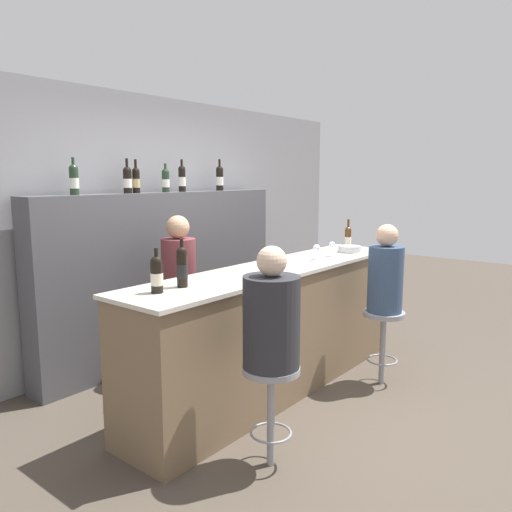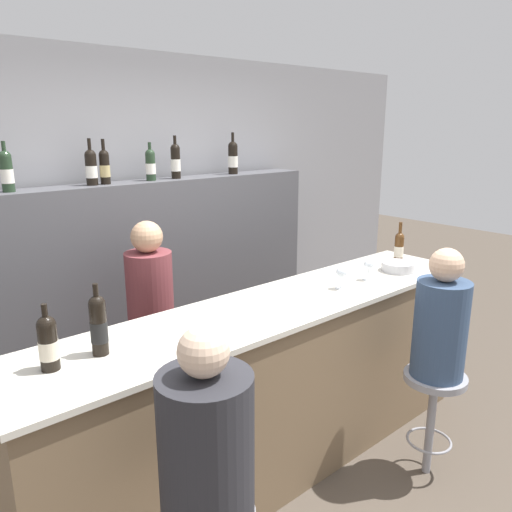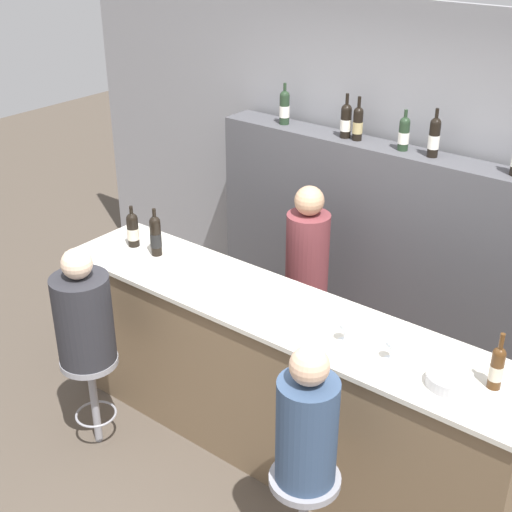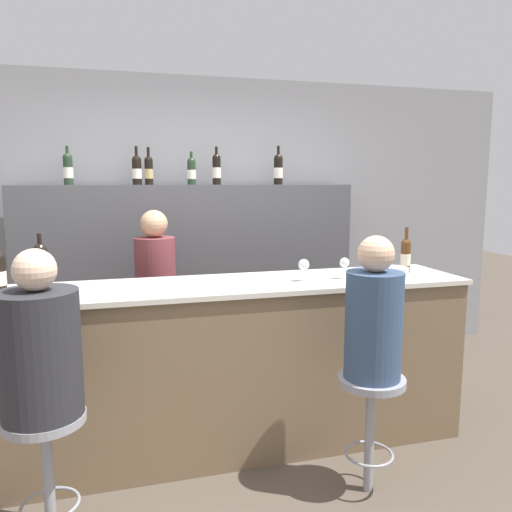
% 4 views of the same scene
% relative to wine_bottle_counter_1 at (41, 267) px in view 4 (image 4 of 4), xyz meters
% --- Properties ---
extents(ground_plane, '(16.00, 16.00, 0.00)m').
position_rel_wine_bottle_counter_1_xyz_m(ground_plane, '(1.03, -0.34, -1.21)').
color(ground_plane, '#4C4238').
extents(wall_back, '(6.40, 0.05, 2.60)m').
position_rel_wine_bottle_counter_1_xyz_m(wall_back, '(1.03, 1.57, 0.09)').
color(wall_back, gray).
rests_on(wall_back, ground_plane).
extents(bar_counter, '(3.08, 0.64, 1.07)m').
position_rel_wine_bottle_counter_1_xyz_m(bar_counter, '(1.03, -0.04, -0.67)').
color(bar_counter, brown).
rests_on(bar_counter, ground_plane).
extents(back_bar_cabinet, '(2.89, 0.28, 1.65)m').
position_rel_wine_bottle_counter_1_xyz_m(back_bar_cabinet, '(1.03, 1.34, -0.38)').
color(back_bar_cabinet, '#4C4C51').
rests_on(back_bar_cabinet, ground_plane).
extents(wine_bottle_counter_1, '(0.08, 0.08, 0.33)m').
position_rel_wine_bottle_counter_1_xyz_m(wine_bottle_counter_1, '(0.00, 0.00, 0.00)').
color(wine_bottle_counter_1, black).
rests_on(wine_bottle_counter_1, bar_counter).
extents(wine_bottle_counter_2, '(0.07, 0.07, 0.31)m').
position_rel_wine_bottle_counter_1_xyz_m(wine_bottle_counter_2, '(2.31, 0.00, -0.02)').
color(wine_bottle_counter_2, '#4C2D14').
rests_on(wine_bottle_counter_2, bar_counter).
extents(wine_bottle_backbar_0, '(0.08, 0.08, 0.31)m').
position_rel_wine_bottle_counter_1_xyz_m(wine_bottle_backbar_0, '(0.05, 1.34, 0.58)').
color(wine_bottle_backbar_0, '#233823').
rests_on(wine_bottle_backbar_0, back_bar_cabinet).
extents(wine_bottle_backbar_1, '(0.08, 0.08, 0.32)m').
position_rel_wine_bottle_counter_1_xyz_m(wine_bottle_backbar_1, '(0.59, 1.34, 0.57)').
color(wine_bottle_backbar_1, black).
rests_on(wine_bottle_backbar_1, back_bar_cabinet).
extents(wine_bottle_backbar_2, '(0.07, 0.07, 0.31)m').
position_rel_wine_bottle_counter_1_xyz_m(wine_bottle_backbar_2, '(0.69, 1.34, 0.57)').
color(wine_bottle_backbar_2, black).
rests_on(wine_bottle_backbar_2, back_bar_cabinet).
extents(wine_bottle_backbar_3, '(0.07, 0.07, 0.28)m').
position_rel_wine_bottle_counter_1_xyz_m(wine_bottle_backbar_3, '(1.05, 1.34, 0.56)').
color(wine_bottle_backbar_3, '#233823').
rests_on(wine_bottle_backbar_3, back_bar_cabinet).
extents(wine_bottle_backbar_4, '(0.07, 0.07, 0.32)m').
position_rel_wine_bottle_counter_1_xyz_m(wine_bottle_backbar_4, '(1.26, 1.34, 0.58)').
color(wine_bottle_backbar_4, black).
rests_on(wine_bottle_backbar_4, back_bar_cabinet).
extents(wine_bottle_backbar_5, '(0.08, 0.08, 0.34)m').
position_rel_wine_bottle_counter_1_xyz_m(wine_bottle_backbar_5, '(1.82, 1.34, 0.58)').
color(wine_bottle_backbar_5, black).
rests_on(wine_bottle_backbar_5, back_bar_cabinet).
extents(wine_glass_0, '(0.07, 0.07, 0.14)m').
position_rel_wine_bottle_counter_1_xyz_m(wine_glass_0, '(1.53, -0.11, -0.04)').
color(wine_glass_0, silver).
rests_on(wine_glass_0, bar_counter).
extents(wine_glass_1, '(0.07, 0.07, 0.14)m').
position_rel_wine_bottle_counter_1_xyz_m(wine_glass_1, '(1.80, -0.11, -0.04)').
color(wine_glass_1, silver).
rests_on(wine_glass_1, bar_counter).
extents(metal_bowl, '(0.23, 0.23, 0.06)m').
position_rel_wine_bottle_counter_1_xyz_m(metal_bowl, '(2.13, -0.12, -0.11)').
color(metal_bowl, '#B7B7BC').
rests_on(metal_bowl, bar_counter).
extents(bar_stool_left, '(0.36, 0.36, 0.65)m').
position_rel_wine_bottle_counter_1_xyz_m(bar_stool_left, '(0.07, -0.70, -0.70)').
color(bar_stool_left, gray).
rests_on(bar_stool_left, ground_plane).
extents(guest_seated_left, '(0.35, 0.35, 0.75)m').
position_rel_wine_bottle_counter_1_xyz_m(guest_seated_left, '(0.07, -0.70, -0.24)').
color(guest_seated_left, '#28282D').
rests_on(guest_seated_left, bar_stool_left).
extents(bar_stool_right, '(0.36, 0.36, 0.65)m').
position_rel_wine_bottle_counter_1_xyz_m(bar_stool_right, '(1.69, -0.70, -0.70)').
color(bar_stool_right, gray).
rests_on(bar_stool_right, ground_plane).
extents(guest_seated_right, '(0.30, 0.30, 0.76)m').
position_rel_wine_bottle_counter_1_xyz_m(guest_seated_right, '(1.69, -0.70, -0.23)').
color(guest_seated_right, '#334766').
rests_on(guest_seated_right, bar_stool_right).
extents(bartender, '(0.30, 0.30, 1.47)m').
position_rel_wine_bottle_counter_1_xyz_m(bartender, '(0.68, 0.78, -0.52)').
color(bartender, brown).
rests_on(bartender, ground_plane).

